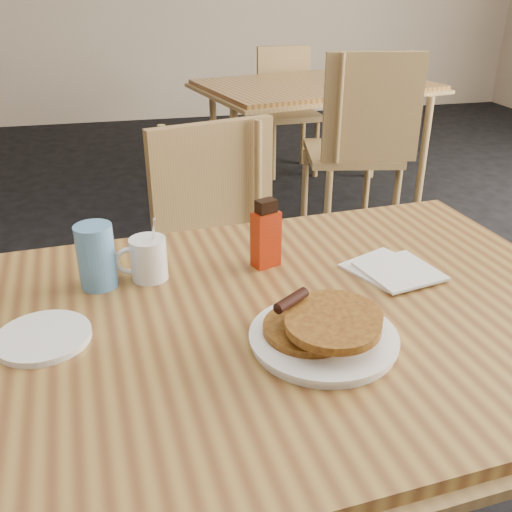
{
  "coord_description": "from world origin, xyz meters",
  "views": [
    {
      "loc": [
        -0.24,
        -0.96,
        1.33
      ],
      "look_at": [
        -0.01,
        0.03,
        0.82
      ],
      "focal_mm": 40.0,
      "sensor_mm": 36.0,
      "label": 1
    }
  ],
  "objects_px": {
    "coffee_mug": "(147,258)",
    "syrup_bottle": "(266,236)",
    "main_table": "(269,332)",
    "neighbor_table": "(315,89)",
    "blue_tumbler": "(96,256)",
    "chair_neighbor_near": "(361,136)",
    "chair_neighbor_far": "(286,99)",
    "pancake_plate": "(324,331)",
    "chair_main_far": "(219,246)"
  },
  "relations": [
    {
      "from": "pancake_plate",
      "to": "chair_main_far",
      "type": "bearing_deg",
      "value": 92.74
    },
    {
      "from": "chair_neighbor_far",
      "to": "chair_neighbor_near",
      "type": "xyz_separation_m",
      "value": [
        -0.03,
        -1.45,
        0.09
      ]
    },
    {
      "from": "syrup_bottle",
      "to": "blue_tumbler",
      "type": "relative_size",
      "value": 1.15
    },
    {
      "from": "coffee_mug",
      "to": "blue_tumbler",
      "type": "height_order",
      "value": "coffee_mug"
    },
    {
      "from": "main_table",
      "to": "chair_main_far",
      "type": "height_order",
      "value": "chair_main_far"
    },
    {
      "from": "chair_main_far",
      "to": "chair_neighbor_near",
      "type": "bearing_deg",
      "value": 32.86
    },
    {
      "from": "chair_main_far",
      "to": "pancake_plate",
      "type": "relative_size",
      "value": 3.56
    },
    {
      "from": "neighbor_table",
      "to": "syrup_bottle",
      "type": "distance_m",
      "value": 2.43
    },
    {
      "from": "chair_main_far",
      "to": "chair_neighbor_far",
      "type": "relative_size",
      "value": 1.06
    },
    {
      "from": "pancake_plate",
      "to": "syrup_bottle",
      "type": "relative_size",
      "value": 1.69
    },
    {
      "from": "coffee_mug",
      "to": "syrup_bottle",
      "type": "height_order",
      "value": "syrup_bottle"
    },
    {
      "from": "main_table",
      "to": "coffee_mug",
      "type": "xyz_separation_m",
      "value": [
        -0.21,
        0.2,
        0.09
      ]
    },
    {
      "from": "main_table",
      "to": "coffee_mug",
      "type": "relative_size",
      "value": 9.96
    },
    {
      "from": "pancake_plate",
      "to": "neighbor_table",
      "type": "bearing_deg",
      "value": 71.62
    },
    {
      "from": "main_table",
      "to": "coffee_mug",
      "type": "bearing_deg",
      "value": 136.27
    },
    {
      "from": "chair_main_far",
      "to": "chair_neighbor_far",
      "type": "height_order",
      "value": "chair_main_far"
    },
    {
      "from": "main_table",
      "to": "chair_main_far",
      "type": "bearing_deg",
      "value": 87.69
    },
    {
      "from": "neighbor_table",
      "to": "chair_neighbor_near",
      "type": "bearing_deg",
      "value": -90.45
    },
    {
      "from": "coffee_mug",
      "to": "pancake_plate",
      "type": "bearing_deg",
      "value": -37.91
    },
    {
      "from": "chair_neighbor_near",
      "to": "neighbor_table",
      "type": "bearing_deg",
      "value": 101.7
    },
    {
      "from": "main_table",
      "to": "blue_tumbler",
      "type": "relative_size",
      "value": 10.63
    },
    {
      "from": "syrup_bottle",
      "to": "coffee_mug",
      "type": "bearing_deg",
      "value": 159.8
    },
    {
      "from": "main_table",
      "to": "chair_neighbor_far",
      "type": "bearing_deg",
      "value": 73.3
    },
    {
      "from": "blue_tumbler",
      "to": "neighbor_table",
      "type": "bearing_deg",
      "value": 61.43
    },
    {
      "from": "coffee_mug",
      "to": "syrup_bottle",
      "type": "xyz_separation_m",
      "value": [
        0.26,
        0.0,
        0.02
      ]
    },
    {
      "from": "blue_tumbler",
      "to": "chair_neighbor_far",
      "type": "bearing_deg",
      "value": 67.04
    },
    {
      "from": "chair_neighbor_near",
      "to": "pancake_plate",
      "type": "distance_m",
      "value": 2.03
    },
    {
      "from": "pancake_plate",
      "to": "blue_tumbler",
      "type": "distance_m",
      "value": 0.49
    },
    {
      "from": "neighbor_table",
      "to": "chair_main_far",
      "type": "bearing_deg",
      "value": -117.43
    },
    {
      "from": "chair_main_far",
      "to": "chair_neighbor_near",
      "type": "height_order",
      "value": "chair_neighbor_near"
    },
    {
      "from": "chair_main_far",
      "to": "coffee_mug",
      "type": "relative_size",
      "value": 6.48
    },
    {
      "from": "chair_neighbor_near",
      "to": "main_table",
      "type": "bearing_deg",
      "value": -105.92
    },
    {
      "from": "chair_neighbor_far",
      "to": "main_table",
      "type": "bearing_deg",
      "value": -108.58
    },
    {
      "from": "chair_main_far",
      "to": "syrup_bottle",
      "type": "height_order",
      "value": "chair_main_far"
    },
    {
      "from": "chair_neighbor_near",
      "to": "syrup_bottle",
      "type": "xyz_separation_m",
      "value": [
        -0.87,
        -1.52,
        0.21
      ]
    },
    {
      "from": "neighbor_table",
      "to": "chair_neighbor_near",
      "type": "xyz_separation_m",
      "value": [
        -0.01,
        -0.74,
        -0.1
      ]
    },
    {
      "from": "blue_tumbler",
      "to": "chair_main_far",
      "type": "bearing_deg",
      "value": 58.0
    },
    {
      "from": "chair_neighbor_near",
      "to": "blue_tumbler",
      "type": "distance_m",
      "value": 1.97
    },
    {
      "from": "main_table",
      "to": "neighbor_table",
      "type": "distance_m",
      "value": 2.63
    },
    {
      "from": "blue_tumbler",
      "to": "coffee_mug",
      "type": "bearing_deg",
      "value": 4.57
    },
    {
      "from": "main_table",
      "to": "neighbor_table",
      "type": "height_order",
      "value": "same"
    },
    {
      "from": "main_table",
      "to": "syrup_bottle",
      "type": "distance_m",
      "value": 0.24
    },
    {
      "from": "blue_tumbler",
      "to": "chair_neighbor_near",
      "type": "bearing_deg",
      "value": 51.22
    },
    {
      "from": "chair_neighbor_near",
      "to": "coffee_mug",
      "type": "distance_m",
      "value": 1.9
    },
    {
      "from": "chair_neighbor_far",
      "to": "syrup_bottle",
      "type": "relative_size",
      "value": 5.7
    },
    {
      "from": "neighbor_table",
      "to": "chair_neighbor_far",
      "type": "height_order",
      "value": "chair_neighbor_far"
    },
    {
      "from": "chair_main_far",
      "to": "chair_neighbor_far",
      "type": "bearing_deg",
      "value": 54.18
    },
    {
      "from": "main_table",
      "to": "syrup_bottle",
      "type": "height_order",
      "value": "syrup_bottle"
    },
    {
      "from": "chair_neighbor_far",
      "to": "blue_tumbler",
      "type": "relative_size",
      "value": 6.54
    },
    {
      "from": "pancake_plate",
      "to": "blue_tumbler",
      "type": "height_order",
      "value": "blue_tumbler"
    }
  ]
}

